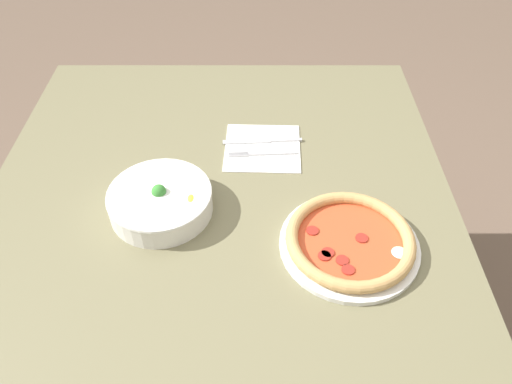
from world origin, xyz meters
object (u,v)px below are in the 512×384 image
pizza (350,241)px  bowl (160,200)px  knife (266,141)px  fork (263,154)px

pizza → bowl: bearing=75.4°
pizza → bowl: bowl is taller
bowl → knife: bearing=-43.9°
fork → knife: size_ratio=0.85×
pizza → fork: pizza is taller
pizza → fork: bearing=30.5°
bowl → fork: 0.30m
bowl → knife: size_ratio=1.12×
bowl → knife: (0.24, -0.24, -0.03)m
pizza → knife: (0.35, 0.17, -0.01)m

